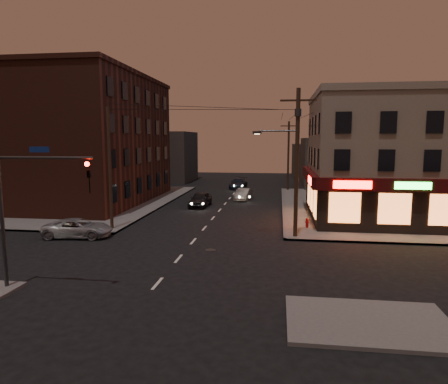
% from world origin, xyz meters
% --- Properties ---
extents(ground, '(120.00, 120.00, 0.00)m').
position_xyz_m(ground, '(0.00, 0.00, 0.00)').
color(ground, black).
rests_on(ground, ground).
extents(sidewalk_ne, '(24.00, 28.00, 0.15)m').
position_xyz_m(sidewalk_ne, '(18.00, 19.00, 0.07)').
color(sidewalk_ne, '#514F4C').
rests_on(sidewalk_ne, ground).
extents(sidewalk_nw, '(24.00, 28.00, 0.15)m').
position_xyz_m(sidewalk_nw, '(-18.00, 19.00, 0.07)').
color(sidewalk_nw, '#514F4C').
rests_on(sidewalk_nw, ground).
extents(pizza_building, '(15.85, 12.85, 10.50)m').
position_xyz_m(pizza_building, '(15.93, 13.43, 5.35)').
color(pizza_building, gray).
rests_on(pizza_building, sidewalk_ne).
extents(brick_apartment, '(12.00, 20.00, 13.00)m').
position_xyz_m(brick_apartment, '(-14.50, 19.00, 6.65)').
color(brick_apartment, '#4A2318').
rests_on(brick_apartment, sidewalk_nw).
extents(bg_building_ne_a, '(10.00, 12.00, 7.00)m').
position_xyz_m(bg_building_ne_a, '(14.00, 38.00, 3.50)').
color(bg_building_ne_a, '#3F3D3A').
rests_on(bg_building_ne_a, ground).
extents(bg_building_nw, '(9.00, 10.00, 8.00)m').
position_xyz_m(bg_building_nw, '(-13.00, 42.00, 4.00)').
color(bg_building_nw, '#3F3D3A').
rests_on(bg_building_nw, ground).
extents(bg_building_ne_b, '(8.00, 8.00, 6.00)m').
position_xyz_m(bg_building_ne_b, '(12.00, 52.00, 3.00)').
color(bg_building_ne_b, '#3F3D3A').
rests_on(bg_building_ne_b, ground).
extents(utility_pole_main, '(4.20, 0.44, 10.00)m').
position_xyz_m(utility_pole_main, '(6.68, 5.80, 5.76)').
color(utility_pole_main, '#382619').
rests_on(utility_pole_main, sidewalk_ne).
extents(utility_pole_far, '(0.26, 0.26, 9.00)m').
position_xyz_m(utility_pole_far, '(6.80, 32.00, 4.65)').
color(utility_pole_far, '#382619').
rests_on(utility_pole_far, sidewalk_ne).
extents(utility_pole_west, '(0.24, 0.24, 9.00)m').
position_xyz_m(utility_pole_west, '(-6.80, 6.50, 4.65)').
color(utility_pole_west, '#382619').
rests_on(utility_pole_west, sidewalk_nw).
extents(traffic_signal, '(4.49, 0.32, 6.47)m').
position_xyz_m(traffic_signal, '(-5.57, -5.60, 4.16)').
color(traffic_signal, '#333538').
rests_on(traffic_signal, ground).
extents(suv_cross, '(4.89, 2.63, 1.30)m').
position_xyz_m(suv_cross, '(-8.21, 4.00, 0.65)').
color(suv_cross, '#94979C').
rests_on(suv_cross, ground).
extents(sedan_near, '(1.99, 4.45, 1.48)m').
position_xyz_m(sedan_near, '(-2.25, 17.76, 0.74)').
color(sedan_near, black).
rests_on(sedan_near, ground).
extents(sedan_mid, '(1.94, 4.17, 1.32)m').
position_xyz_m(sedan_mid, '(1.70, 22.82, 0.66)').
color(sedan_mid, slate).
rests_on(sedan_mid, ground).
extents(sedan_far, '(2.39, 5.06, 1.43)m').
position_xyz_m(sedan_far, '(0.03, 33.57, 0.71)').
color(sedan_far, black).
rests_on(sedan_far, ground).
extents(fire_hydrant, '(0.33, 0.33, 0.74)m').
position_xyz_m(fire_hydrant, '(7.80, 8.69, 0.55)').
color(fire_hydrant, '#A10E0F').
rests_on(fire_hydrant, sidewalk_ne).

